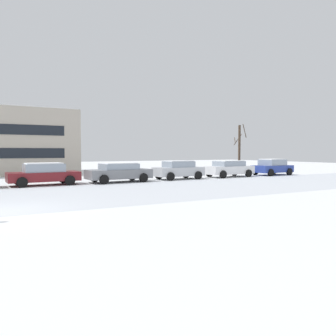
# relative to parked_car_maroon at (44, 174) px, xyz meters

# --- Properties ---
(ground_plane) EXTENTS (120.00, 120.00, 0.00)m
(ground_plane) POSITION_rel_parked_car_maroon_xyz_m (-2.84, -9.52, -0.74)
(ground_plane) COLOR white
(parked_car_maroon) EXTENTS (4.51, 2.18, 1.46)m
(parked_car_maroon) POSITION_rel_parked_car_maroon_xyz_m (0.00, 0.00, 0.00)
(parked_car_maroon) COLOR maroon
(parked_car_maroon) RESTS_ON ground
(parked_car_gray) EXTENTS (4.65, 2.33, 1.39)m
(parked_car_gray) POSITION_rel_parked_car_maroon_xyz_m (5.05, -0.26, -0.02)
(parked_car_gray) COLOR slate
(parked_car_gray) RESTS_ON ground
(parked_car_silver) EXTENTS (4.05, 2.12, 1.48)m
(parked_car_silver) POSITION_rel_parked_car_maroon_xyz_m (10.11, -0.09, 0.01)
(parked_car_silver) COLOR silver
(parked_car_silver) RESTS_ON ground
(parked_car_white) EXTENTS (4.50, 2.18, 1.43)m
(parked_car_white) POSITION_rel_parked_car_maroon_xyz_m (15.16, -0.12, -0.00)
(parked_car_white) COLOR white
(parked_car_white) RESTS_ON ground
(parked_car_blue) EXTENTS (3.93, 2.23, 1.51)m
(parked_car_blue) POSITION_rel_parked_car_maroon_xyz_m (20.22, -0.22, 0.02)
(parked_car_blue) COLOR #283D93
(parked_car_blue) RESTS_ON ground
(tree_far_right) EXTENTS (1.46, 1.46, 5.00)m
(tree_far_right) POSITION_rel_parked_car_maroon_xyz_m (19.79, 3.93, 1.81)
(tree_far_right) COLOR #423326
(tree_far_right) RESTS_ON ground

